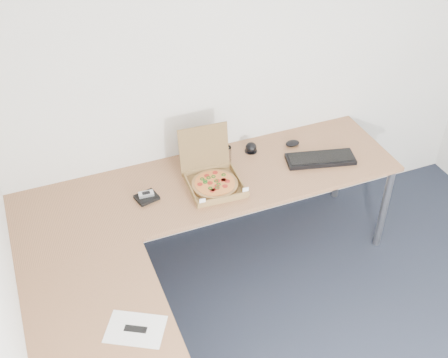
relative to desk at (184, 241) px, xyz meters
name	(u,v)px	position (x,y,z in m)	size (l,w,h in m)	color
room_shell	(430,247)	(0.82, -0.97, 0.55)	(3.50, 3.50, 2.50)	silver
desk	(184,241)	(0.00, 0.00, 0.00)	(2.50, 2.20, 0.73)	#9C6743
pizza_box	(214,181)	(0.33, 0.37, 0.07)	(0.33, 0.38, 0.33)	olive
drinking_glass	(226,155)	(0.50, 0.57, 0.09)	(0.07, 0.07, 0.12)	white
keyboard	(320,159)	(1.09, 0.35, 0.04)	(0.46, 0.16, 0.03)	black
mouse	(292,143)	(1.00, 0.58, 0.05)	(0.10, 0.07, 0.04)	black
wallet	(147,197)	(-0.10, 0.41, 0.04)	(0.13, 0.11, 0.02)	black
phone	(146,194)	(-0.10, 0.42, 0.06)	(0.09, 0.05, 0.02)	#B2B5BA
paper_sheet	(136,329)	(-0.42, -0.52, 0.03)	(0.28, 0.20, 0.00)	white
dome_speaker	(251,147)	(0.70, 0.63, 0.07)	(0.09, 0.09, 0.07)	black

